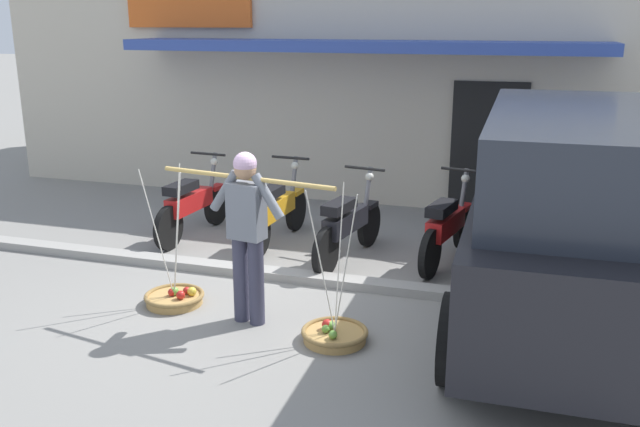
{
  "coord_description": "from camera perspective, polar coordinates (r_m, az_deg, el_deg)",
  "views": [
    {
      "loc": [
        2.54,
        -6.15,
        2.86
      ],
      "look_at": [
        0.41,
        0.6,
        0.85
      ],
      "focal_mm": 38.26,
      "sensor_mm": 36.0,
      "label": 1
    }
  ],
  "objects": [
    {
      "name": "parked_truck",
      "position": [
        6.77,
        20.95,
        -0.01
      ],
      "size": [
        2.22,
        4.84,
        2.1
      ],
      "color": "black",
      "rests_on": "ground"
    },
    {
      "name": "motorcycle_third_in_row",
      "position": [
        8.32,
        2.34,
        -0.98
      ],
      "size": [
        0.55,
        1.81,
        1.09
      ],
      "color": "black",
      "rests_on": "ground"
    },
    {
      "name": "storefront_building",
      "position": [
        13.18,
        6.31,
        12.45
      ],
      "size": [
        13.0,
        6.0,
        4.2
      ],
      "color": "beige",
      "rests_on": "ground"
    },
    {
      "name": "fruit_vendor",
      "position": [
        6.49,
        -6.13,
        -1.08
      ],
      "size": [
        1.85,
        0.36,
        1.7
      ],
      "color": "#38384C",
      "rests_on": "ground"
    },
    {
      "name": "sidewalk_curb",
      "position": [
        7.83,
        -2.66,
        -5.2
      ],
      "size": [
        20.0,
        0.24,
        0.1
      ],
      "primitive_type": "cube",
      "color": "gray",
      "rests_on": "ground"
    },
    {
      "name": "motorcycle_end_of_row",
      "position": [
        8.37,
        10.6,
        -1.14
      ],
      "size": [
        0.57,
        1.8,
        1.09
      ],
      "color": "black",
      "rests_on": "ground"
    },
    {
      "name": "fruit_basket_left_side",
      "position": [
        7.33,
        -12.04,
        -6.85
      ],
      "size": [
        0.62,
        0.62,
        1.45
      ],
      "color": "#B2894C",
      "rests_on": "ground"
    },
    {
      "name": "ground_plane",
      "position": [
        7.24,
        -4.57,
        -7.46
      ],
      "size": [
        90.0,
        90.0,
        0.0
      ],
      "primitive_type": "plane",
      "color": "gray"
    },
    {
      "name": "motorcycle_second_in_row",
      "position": [
        8.97,
        -3.61,
        0.25
      ],
      "size": [
        0.54,
        1.82,
        1.09
      ],
      "color": "black",
      "rests_on": "ground"
    },
    {
      "name": "motorcycle_nearest_shop",
      "position": [
        9.39,
        -10.66,
        0.71
      ],
      "size": [
        0.54,
        1.82,
        1.09
      ],
      "color": "black",
      "rests_on": "ground"
    },
    {
      "name": "fruit_basket_right_side",
      "position": [
        6.39,
        1.21,
        -10.0
      ],
      "size": [
        0.62,
        0.62,
        1.45
      ],
      "color": "#B2894C",
      "rests_on": "ground"
    }
  ]
}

